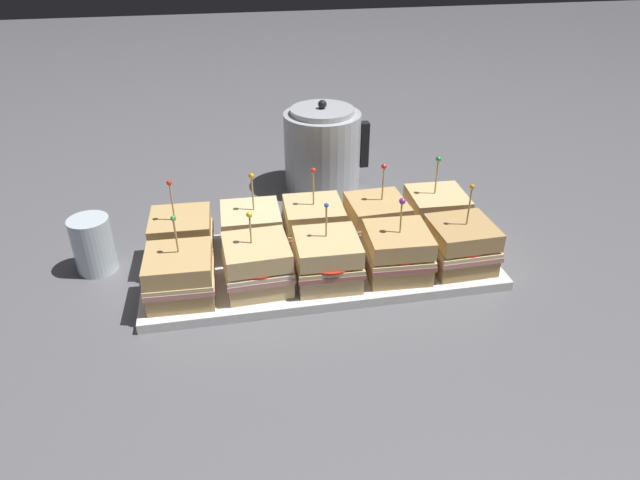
# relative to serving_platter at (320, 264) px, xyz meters

# --- Properties ---
(ground_plane) EXTENTS (6.00, 6.00, 0.00)m
(ground_plane) POSITION_rel_serving_platter_xyz_m (0.00, 0.00, -0.01)
(ground_plane) COLOR slate
(serving_platter) EXTENTS (0.66, 0.27, 0.02)m
(serving_platter) POSITION_rel_serving_platter_xyz_m (0.00, 0.00, 0.00)
(serving_platter) COLOR white
(serving_platter) RESTS_ON ground_plane
(sandwich_front_far_left) EXTENTS (0.12, 0.12, 0.15)m
(sandwich_front_far_left) POSITION_rel_serving_platter_xyz_m (-0.25, -0.06, 0.05)
(sandwich_front_far_left) COLOR tan
(sandwich_front_far_left) RESTS_ON serving_platter
(sandwich_front_left) EXTENTS (0.12, 0.12, 0.15)m
(sandwich_front_left) POSITION_rel_serving_platter_xyz_m (-0.12, -0.06, 0.05)
(sandwich_front_left) COLOR #DBB77A
(sandwich_front_left) RESTS_ON serving_platter
(sandwich_front_center) EXTENTS (0.12, 0.12, 0.15)m
(sandwich_front_center) POSITION_rel_serving_platter_xyz_m (0.00, -0.07, 0.05)
(sandwich_front_center) COLOR #DBB77A
(sandwich_front_center) RESTS_ON serving_platter
(sandwich_front_right) EXTENTS (0.12, 0.12, 0.15)m
(sandwich_front_right) POSITION_rel_serving_platter_xyz_m (0.13, -0.07, 0.05)
(sandwich_front_right) COLOR tan
(sandwich_front_right) RESTS_ON serving_platter
(sandwich_front_far_right) EXTENTS (0.12, 0.12, 0.17)m
(sandwich_front_far_right) POSITION_rel_serving_platter_xyz_m (0.25, -0.06, 0.05)
(sandwich_front_far_right) COLOR tan
(sandwich_front_far_right) RESTS_ON serving_platter
(sandwich_back_far_left) EXTENTS (0.12, 0.12, 0.17)m
(sandwich_back_far_left) POSITION_rel_serving_platter_xyz_m (-0.25, 0.06, 0.05)
(sandwich_back_far_left) COLOR tan
(sandwich_back_far_left) RESTS_ON serving_platter
(sandwich_back_left) EXTENTS (0.12, 0.12, 0.16)m
(sandwich_back_left) POSITION_rel_serving_platter_xyz_m (-0.12, 0.06, 0.05)
(sandwich_back_left) COLOR beige
(sandwich_back_left) RESTS_ON serving_platter
(sandwich_back_center) EXTENTS (0.12, 0.12, 0.16)m
(sandwich_back_center) POSITION_rel_serving_platter_xyz_m (0.00, 0.07, 0.05)
(sandwich_back_center) COLOR #DBB77A
(sandwich_back_center) RESTS_ON serving_platter
(sandwich_back_right) EXTENTS (0.12, 0.12, 0.16)m
(sandwich_back_right) POSITION_rel_serving_platter_xyz_m (0.13, 0.07, 0.05)
(sandwich_back_right) COLOR tan
(sandwich_back_right) RESTS_ON serving_platter
(sandwich_back_far_right) EXTENTS (0.12, 0.12, 0.17)m
(sandwich_back_far_right) POSITION_rel_serving_platter_xyz_m (0.25, 0.07, 0.05)
(sandwich_back_far_right) COLOR #DBB77A
(sandwich_back_far_right) RESTS_ON serving_platter
(kettle_steel) EXTENTS (0.20, 0.18, 0.22)m
(kettle_steel) POSITION_rel_serving_platter_xyz_m (0.08, 0.36, 0.09)
(kettle_steel) COLOR #B7BABF
(kettle_steel) RESTS_ON ground_plane
(drinking_glass) EXTENTS (0.07, 0.07, 0.11)m
(drinking_glass) POSITION_rel_serving_platter_xyz_m (-0.42, 0.08, 0.05)
(drinking_glass) COLOR silver
(drinking_glass) RESTS_ON ground_plane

